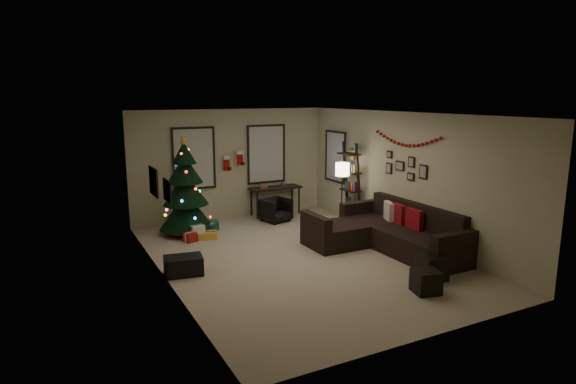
% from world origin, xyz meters
% --- Properties ---
extents(floor, '(7.00, 7.00, 0.00)m').
position_xyz_m(floor, '(0.00, 0.00, 0.00)').
color(floor, '#BAA68C').
rests_on(floor, ground).
extents(ceiling, '(7.00, 7.00, 0.00)m').
position_xyz_m(ceiling, '(0.00, 0.00, 2.70)').
color(ceiling, white).
rests_on(ceiling, floor).
extents(wall_back, '(5.00, 0.00, 5.00)m').
position_xyz_m(wall_back, '(0.00, 3.50, 1.35)').
color(wall_back, '#C1BA93').
rests_on(wall_back, floor).
extents(wall_front, '(5.00, 0.00, 5.00)m').
position_xyz_m(wall_front, '(0.00, -3.50, 1.35)').
color(wall_front, '#C1BA93').
rests_on(wall_front, floor).
extents(wall_left, '(0.00, 7.00, 7.00)m').
position_xyz_m(wall_left, '(-2.50, 0.00, 1.35)').
color(wall_left, '#C1BA93').
rests_on(wall_left, floor).
extents(wall_right, '(0.00, 7.00, 7.00)m').
position_xyz_m(wall_right, '(2.50, 0.00, 1.35)').
color(wall_right, '#C1BA93').
rests_on(wall_right, floor).
extents(window_back_left, '(1.05, 0.06, 1.50)m').
position_xyz_m(window_back_left, '(-0.95, 3.47, 1.55)').
color(window_back_left, '#728CB2').
rests_on(window_back_left, wall_back).
extents(window_back_right, '(1.05, 0.06, 1.50)m').
position_xyz_m(window_back_right, '(0.95, 3.47, 1.55)').
color(window_back_right, '#728CB2').
rests_on(window_back_right, wall_back).
extents(window_right_wall, '(0.06, 0.90, 1.30)m').
position_xyz_m(window_right_wall, '(2.47, 2.55, 1.50)').
color(window_right_wall, '#728CB2').
rests_on(window_right_wall, wall_right).
extents(christmas_tree, '(1.20, 1.20, 2.24)m').
position_xyz_m(christmas_tree, '(-1.43, 2.55, 0.93)').
color(christmas_tree, black).
rests_on(christmas_tree, floor).
extents(presents, '(0.99, 1.01, 0.30)m').
position_xyz_m(presents, '(-1.16, 2.19, 0.11)').
color(presents, silver).
rests_on(presents, floor).
extents(sofa, '(2.06, 2.98, 0.91)m').
position_xyz_m(sofa, '(1.81, -0.35, 0.30)').
color(sofa, black).
rests_on(sofa, floor).
extents(pillow_red_a, '(0.11, 0.41, 0.41)m').
position_xyz_m(pillow_red_a, '(2.21, -0.71, 0.64)').
color(pillow_red_a, maroon).
rests_on(pillow_red_a, sofa).
extents(pillow_red_b, '(0.21, 0.44, 0.42)m').
position_xyz_m(pillow_red_b, '(2.21, -0.25, 0.64)').
color(pillow_red_b, maroon).
rests_on(pillow_red_b, sofa).
extents(pillow_cream, '(0.26, 0.42, 0.40)m').
position_xyz_m(pillow_cream, '(2.21, 0.06, 0.63)').
color(pillow_cream, beige).
rests_on(pillow_cream, sofa).
extents(ottoman_near, '(0.46, 0.46, 0.36)m').
position_xyz_m(ottoman_near, '(0.97, -2.40, 0.18)').
color(ottoman_near, black).
rests_on(ottoman_near, floor).
extents(ottoman_far, '(0.48, 0.48, 0.40)m').
position_xyz_m(ottoman_far, '(1.47, -2.00, 0.20)').
color(ottoman_far, black).
rests_on(ottoman_far, floor).
extents(desk, '(1.34, 0.48, 0.72)m').
position_xyz_m(desk, '(1.08, 3.22, 0.64)').
color(desk, black).
rests_on(desk, floor).
extents(desk_chair, '(0.69, 0.67, 0.58)m').
position_xyz_m(desk_chair, '(0.78, 2.57, 0.29)').
color(desk_chair, black).
rests_on(desk_chair, floor).
extents(bookshelf, '(0.30, 0.57, 1.96)m').
position_xyz_m(bookshelf, '(2.30, 1.58, 0.95)').
color(bookshelf, black).
rests_on(bookshelf, floor).
extents(potted_plant, '(0.46, 0.41, 0.46)m').
position_xyz_m(potted_plant, '(2.30, 1.51, 1.80)').
color(potted_plant, '#4C4C4C').
rests_on(potted_plant, bookshelf).
extents(floor_lamp, '(0.32, 0.32, 1.51)m').
position_xyz_m(floor_lamp, '(1.95, 1.46, 1.26)').
color(floor_lamp, black).
rests_on(floor_lamp, floor).
extents(art_map, '(0.04, 0.60, 0.50)m').
position_xyz_m(art_map, '(-2.48, 0.71, 1.55)').
color(art_map, black).
rests_on(art_map, wall_left).
extents(art_abstract, '(0.04, 0.45, 0.35)m').
position_xyz_m(art_abstract, '(-2.48, -0.29, 1.57)').
color(art_abstract, black).
rests_on(art_abstract, wall_left).
extents(gallery, '(0.03, 1.25, 0.54)m').
position_xyz_m(gallery, '(2.48, -0.07, 1.57)').
color(gallery, black).
rests_on(gallery, wall_right).
extents(garland, '(0.08, 1.90, 0.30)m').
position_xyz_m(garland, '(2.45, -0.09, 2.14)').
color(garland, '#A5140C').
rests_on(garland, wall_right).
extents(stocking_left, '(0.20, 0.05, 0.36)m').
position_xyz_m(stocking_left, '(-0.14, 3.41, 1.40)').
color(stocking_left, '#990F0C').
rests_on(stocking_left, wall_back).
extents(stocking_right, '(0.20, 0.05, 0.36)m').
position_xyz_m(stocking_right, '(0.19, 3.34, 1.51)').
color(stocking_right, '#990F0C').
rests_on(stocking_right, wall_back).
extents(storage_bin, '(0.70, 0.53, 0.32)m').
position_xyz_m(storage_bin, '(-2.18, 0.10, 0.16)').
color(storage_bin, black).
rests_on(storage_bin, floor).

